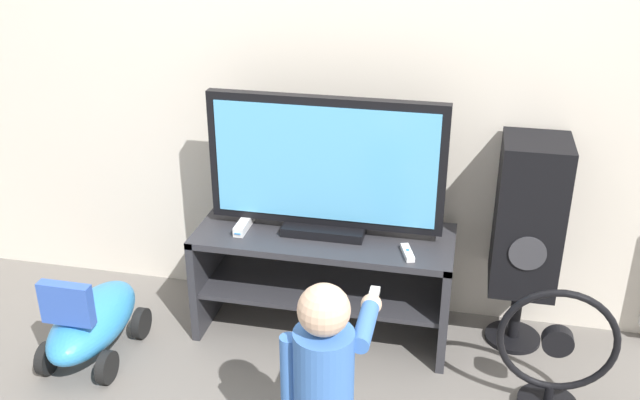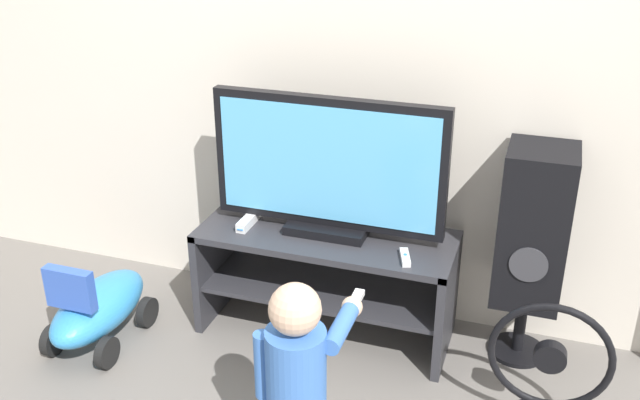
% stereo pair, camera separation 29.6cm
% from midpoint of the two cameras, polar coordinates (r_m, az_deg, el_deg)
% --- Properties ---
extents(ground_plane, '(16.00, 16.00, 0.00)m').
position_cam_midpoint_polar(ground_plane, '(3.21, 1.92, -12.47)').
color(ground_plane, slate).
extents(wall_back, '(10.00, 0.06, 2.60)m').
position_cam_midpoint_polar(wall_back, '(3.14, 5.11, 12.79)').
color(wall_back, silver).
rests_on(wall_back, ground_plane).
extents(tv_stand, '(1.14, 0.44, 0.50)m').
position_cam_midpoint_polar(tv_stand, '(3.21, 3.16, -5.45)').
color(tv_stand, '#2D2D33').
rests_on(tv_stand, ground_plane).
extents(television, '(1.02, 0.20, 0.61)m').
position_cam_midpoint_polar(television, '(3.02, 3.47, 2.49)').
color(television, black).
rests_on(television, tv_stand).
extents(game_console, '(0.04, 0.19, 0.04)m').
position_cam_midpoint_polar(game_console, '(3.19, -3.10, -1.73)').
color(game_console, white).
rests_on(game_console, tv_stand).
extents(remote_primary, '(0.07, 0.13, 0.03)m').
position_cam_midpoint_polar(remote_primary, '(2.95, 9.70, -4.62)').
color(remote_primary, white).
rests_on(remote_primary, tv_stand).
extents(child, '(0.30, 0.45, 0.79)m').
position_cam_midpoint_polar(child, '(2.39, 1.86, -13.49)').
color(child, '#3F4C72').
rests_on(child, ground_plane).
extents(speaker_tower, '(0.28, 0.31, 0.96)m').
position_cam_midpoint_polar(speaker_tower, '(3.09, 19.37, -2.36)').
color(speaker_tower, black).
rests_on(speaker_tower, ground_plane).
extents(floor_fan, '(0.45, 0.23, 0.55)m').
position_cam_midpoint_polar(floor_fan, '(2.89, 20.64, -13.02)').
color(floor_fan, black).
rests_on(floor_fan, ground_plane).
extents(ride_on_toy, '(0.32, 0.59, 0.45)m').
position_cam_midpoint_polar(ride_on_toy, '(3.32, -14.94, -8.40)').
color(ride_on_toy, '#338CD1').
rests_on(ride_on_toy, ground_plane).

